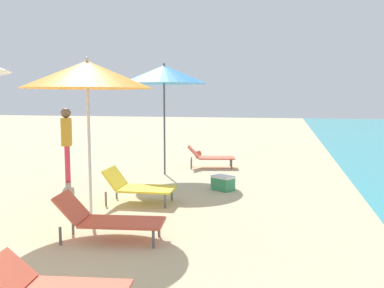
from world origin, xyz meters
TOP-DOWN VIEW (x-y plane):
  - lounger_nearest_shoreside at (1.36, 1.16)m, footprint 1.39×0.78m
  - umbrella_second at (0.19, 4.21)m, footprint 2.17×2.17m
  - lounger_second_shoreside at (0.66, 5.24)m, footprint 1.35×0.75m
  - lounger_second_inland at (0.99, 3.14)m, footprint 1.57×0.77m
  - umbrella_farthest at (0.30, 8.23)m, footprint 2.27×2.27m
  - lounger_farthest_shoreside at (1.28, 9.52)m, footprint 1.45×0.84m
  - person_walking_near at (-1.70, 6.76)m, footprint 0.35×0.42m
  - beach_ball at (0.52, 11.43)m, footprint 0.25×0.25m
  - cooler_box at (2.10, 6.70)m, footprint 0.56×0.51m

SIDE VIEW (x-z plane):
  - beach_ball at x=0.52m, z-range 0.00..0.25m
  - cooler_box at x=2.10m, z-range 0.00..0.32m
  - lounger_nearest_shoreside at x=1.36m, z-range 0.00..0.53m
  - lounger_second_inland at x=0.99m, z-range -0.01..0.67m
  - lounger_second_shoreside at x=0.66m, z-range 0.00..0.67m
  - lounger_farthest_shoreside at x=1.28m, z-range 0.01..0.66m
  - person_walking_near at x=-1.70m, z-range 0.20..1.99m
  - umbrella_second at x=0.19m, z-range 1.06..3.76m
  - umbrella_farthest at x=0.30m, z-range 1.16..4.09m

